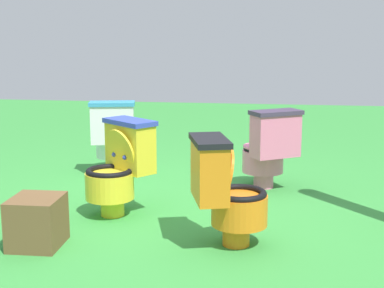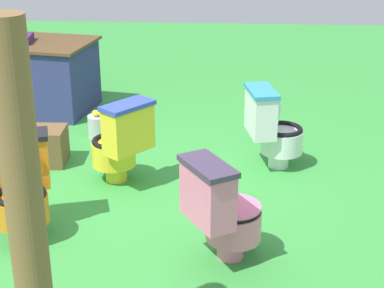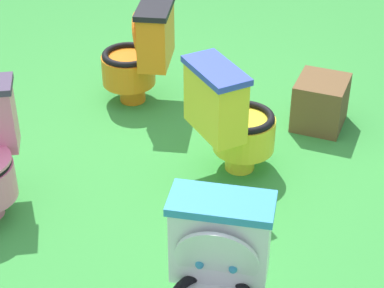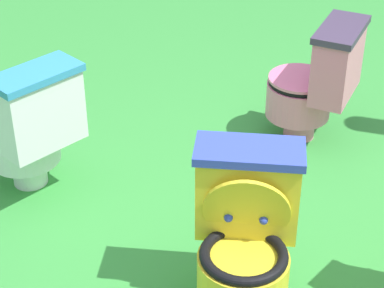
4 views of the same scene
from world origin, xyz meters
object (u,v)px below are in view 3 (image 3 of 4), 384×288
(toilet_white, at_px, (216,282))
(toilet_yellow, at_px, (231,118))
(toilet_orange, at_px, (141,53))
(small_crate, at_px, (320,103))

(toilet_white, bearing_deg, toilet_yellow, -84.33)
(toilet_orange, distance_m, toilet_white, 2.22)
(toilet_yellow, relative_size, small_crate, 2.09)
(small_crate, bearing_deg, toilet_orange, -81.47)
(toilet_orange, distance_m, small_crate, 1.25)
(toilet_orange, bearing_deg, toilet_white, -161.28)
(toilet_orange, relative_size, toilet_yellow, 1.00)
(toilet_yellow, distance_m, small_crate, 0.85)
(toilet_yellow, bearing_deg, toilet_orange, -173.75)
(toilet_white, relative_size, small_crate, 2.09)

